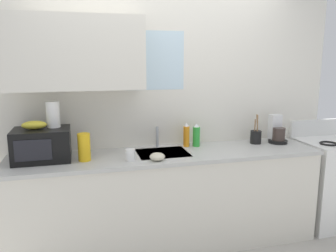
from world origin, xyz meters
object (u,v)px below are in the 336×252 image
Objects in this scene: banana_bunch at (34,125)px; cereal_canister at (84,147)px; mug_white at (130,155)px; dish_soap_bottle_green at (196,136)px; paper_towel_roll at (53,114)px; utensil_crock at (256,137)px; stove_range at (327,181)px; small_bowl at (157,157)px; coffee_maker at (277,132)px; dish_soap_bottle_orange at (186,135)px; microwave at (42,145)px.

cereal_canister is (0.39, -0.10, -0.19)m from banana_bunch.
dish_soap_bottle_green is at bearing 23.82° from mug_white.
dish_soap_bottle_green is (1.31, 0.07, -0.27)m from paper_towel_roll.
paper_towel_roll is 0.74× the size of utensil_crock.
stove_range is 1.97m from small_bowl.
coffee_maker is 2.15× the size of small_bowl.
banana_bunch reaches higher than mug_white.
stove_range is 4.91× the size of paper_towel_roll.
mug_white is at bearing -13.58° from cereal_canister.
paper_towel_roll is 0.74m from mug_white.
coffee_maker reaches higher than stove_range.
utensil_crock is (1.93, 0.02, -0.31)m from paper_towel_roll.
coffee_maker is 1.19× the size of dish_soap_bottle_orange.
microwave is at bearing 179.09° from stove_range.
mug_white is 1.34m from utensil_crock.
microwave is 1.64× the size of coffee_maker.
dish_soap_bottle_orange is at bearing 5.72° from banana_bunch.
paper_towel_roll reaches higher than utensil_crock.
stove_range is 1.63m from dish_soap_bottle_orange.
cereal_canister is (-1.07, -0.22, 0.01)m from dish_soap_bottle_green.
utensil_crock is at bearing 11.18° from mug_white.
dish_soap_bottle_green is 0.76m from mug_white.
paper_towel_roll is 0.94× the size of cereal_canister.
dish_soap_bottle_green is at bearing 173.47° from stove_range.
coffee_maker is at bearing 9.14° from mug_white.
dish_soap_bottle_orange is at bearing 6.00° from microwave.
paper_towel_roll is (0.10, 0.05, 0.24)m from microwave.
dish_soap_bottle_green is (-0.85, 0.06, 0.00)m from coffee_maker.
mug_white is (0.61, -0.24, -0.33)m from paper_towel_roll.
cereal_canister is 1.70m from utensil_crock.
mug_white reaches higher than small_bowl.
microwave reaches higher than small_bowl.
banana_bunch is at bearing 166.01° from mug_white.
coffee_maker is (2.16, 0.01, -0.28)m from paper_towel_roll.
stove_range is 2.90m from microwave.
mug_white is at bearing -13.99° from banana_bunch.
dish_soap_bottle_green is at bearing 4.59° from banana_bunch.
small_bowl is (-1.09, -0.32, -0.04)m from utensil_crock.
banana_bunch is at bearing -175.41° from dish_soap_bottle_green.
small_bowl is at bearing -173.90° from stove_range.
small_bowl is at bearing -163.71° from utensil_crock.
dish_soap_bottle_green reaches higher than small_bowl.
microwave reaches higher than mug_white.
microwave reaches higher than dish_soap_bottle_orange.
dish_soap_bottle_orange is 0.10m from dish_soap_bottle_green.
banana_bunch reaches higher than dish_soap_bottle_green.
utensil_crock is (0.62, -0.05, -0.04)m from dish_soap_bottle_green.
coffee_maker is at bearing -2.85° from utensil_crock.
cereal_canister is at bearing 165.80° from small_bowl.
banana_bunch is 0.67× the size of utensil_crock.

